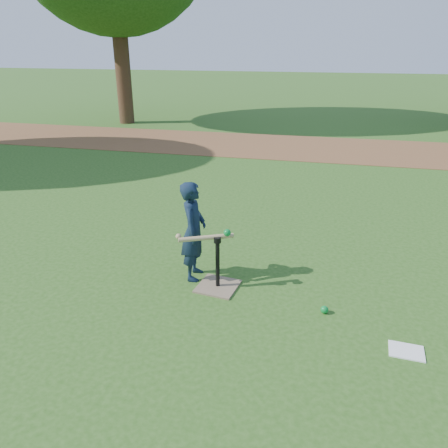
# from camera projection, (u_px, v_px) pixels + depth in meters

# --- Properties ---
(ground) EXTENTS (80.00, 80.00, 0.00)m
(ground) POSITION_uv_depth(u_px,v_px,m) (238.00, 296.00, 4.75)
(ground) COLOR #285116
(ground) RESTS_ON ground
(dirt_strip) EXTENTS (24.00, 3.00, 0.01)m
(dirt_strip) POSITION_uv_depth(u_px,v_px,m) (296.00, 147.00, 11.48)
(dirt_strip) COLOR brown
(dirt_strip) RESTS_ON ground
(child) EXTENTS (0.32, 0.45, 1.16)m
(child) POSITION_uv_depth(u_px,v_px,m) (194.00, 231.00, 4.92)
(child) COLOR #101F32
(child) RESTS_ON ground
(wiffle_ball_ground) EXTENTS (0.08, 0.08, 0.08)m
(wiffle_ball_ground) POSITION_uv_depth(u_px,v_px,m) (324.00, 310.00, 4.43)
(wiffle_ball_ground) COLOR #0B7F2F
(wiffle_ball_ground) RESTS_ON ground
(clipboard) EXTENTS (0.32, 0.25, 0.01)m
(clipboard) POSITION_uv_depth(u_px,v_px,m) (406.00, 351.00, 3.88)
(clipboard) COLOR white
(clipboard) RESTS_ON ground
(batting_tee) EXTENTS (0.48, 0.48, 0.61)m
(batting_tee) POSITION_uv_depth(u_px,v_px,m) (218.00, 279.00, 4.87)
(batting_tee) COLOR #826C52
(batting_tee) RESTS_ON ground
(swing_action) EXTENTS (0.61, 0.31, 0.13)m
(swing_action) POSITION_uv_depth(u_px,v_px,m) (208.00, 236.00, 4.69)
(swing_action) COLOR tan
(swing_action) RESTS_ON ground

